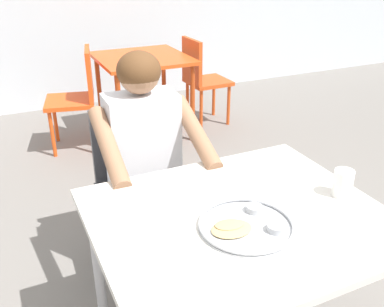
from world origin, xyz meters
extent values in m
cube|color=silver|center=(0.00, -0.01, 0.73)|extent=(1.03, 0.87, 0.03)
cylinder|color=#B2B2B7|center=(-0.46, 0.37, 0.36)|extent=(0.04, 0.04, 0.72)
cylinder|color=#B2B2B7|center=(0.46, 0.37, 0.36)|extent=(0.04, 0.04, 0.72)
cylinder|color=#B7BABF|center=(-0.02, -0.08, 0.75)|extent=(0.33, 0.33, 0.01)
torus|color=#B7BABF|center=(-0.02, -0.08, 0.76)|extent=(0.33, 0.33, 0.01)
cylinder|color=#B2B5BA|center=(0.05, -0.15, 0.76)|extent=(0.06, 0.06, 0.02)
cylinder|color=#9E4714|center=(0.05, -0.15, 0.77)|extent=(0.05, 0.05, 0.01)
cylinder|color=#B2B5BA|center=(0.05, -0.02, 0.76)|extent=(0.06, 0.06, 0.02)
cylinder|color=maroon|center=(0.05, -0.02, 0.77)|extent=(0.05, 0.05, 0.01)
ellipsoid|color=tan|center=(-0.08, -0.08, 0.76)|extent=(0.15, 0.12, 0.01)
ellipsoid|color=tan|center=(-0.08, -0.07, 0.76)|extent=(0.11, 0.08, 0.01)
cylinder|color=white|center=(0.42, -0.06, 0.80)|extent=(0.08, 0.08, 0.11)
cylinder|color=#593319|center=(0.42, -0.06, 0.83)|extent=(0.06, 0.06, 0.02)
cube|color=#3F3F44|center=(-0.11, 0.79, 0.41)|extent=(0.45, 0.44, 0.04)
cube|color=#3F3F44|center=(-0.10, 0.99, 0.64)|extent=(0.41, 0.05, 0.43)
cylinder|color=#3F3F44|center=(0.07, 0.62, 0.20)|extent=(0.03, 0.03, 0.39)
cylinder|color=#3F3F44|center=(-0.29, 0.63, 0.20)|extent=(0.03, 0.03, 0.39)
cylinder|color=#3F3F44|center=(0.07, 0.96, 0.20)|extent=(0.03, 0.03, 0.39)
cylinder|color=#3F3F44|center=(-0.28, 0.97, 0.20)|extent=(0.03, 0.03, 0.39)
cylinder|color=black|center=(0.03, 0.34, 0.22)|extent=(0.10, 0.10, 0.43)
cylinder|color=black|center=(0.04, 0.54, 0.47)|extent=(0.13, 0.40, 0.12)
cylinder|color=black|center=(-0.27, 0.35, 0.22)|extent=(0.10, 0.10, 0.43)
cylinder|color=black|center=(-0.26, 0.55, 0.47)|extent=(0.13, 0.40, 0.12)
cube|color=silver|center=(-0.11, 0.74, 0.73)|extent=(0.35, 0.21, 0.52)
cylinder|color=#996B4C|center=(0.09, 0.56, 0.83)|extent=(0.09, 0.46, 0.25)
cylinder|color=#996B4C|center=(-0.32, 0.57, 0.83)|extent=(0.09, 0.46, 0.25)
sphere|color=#996B4C|center=(-0.11, 0.74, 1.09)|extent=(0.19, 0.19, 0.19)
ellipsoid|color=brown|center=(-0.11, 0.74, 1.11)|extent=(0.21, 0.20, 0.18)
cube|color=#E04C19|center=(0.51, 2.54, 0.72)|extent=(0.79, 0.81, 0.03)
cylinder|color=#B33D14|center=(0.18, 2.20, 0.35)|extent=(0.04, 0.04, 0.71)
cylinder|color=#B33D14|center=(0.85, 2.20, 0.35)|extent=(0.04, 0.04, 0.71)
cylinder|color=#B33D14|center=(0.18, 2.89, 0.35)|extent=(0.04, 0.04, 0.71)
cylinder|color=#B33D14|center=(0.85, 2.89, 0.35)|extent=(0.04, 0.04, 0.71)
cube|color=#E54B18|center=(-0.17, 2.51, 0.43)|extent=(0.48, 0.49, 0.04)
cube|color=#E54B18|center=(0.01, 2.47, 0.66)|extent=(0.12, 0.39, 0.42)
cylinder|color=#E54B18|center=(-0.36, 2.38, 0.20)|extent=(0.03, 0.03, 0.41)
cylinder|color=#E54B18|center=(-0.29, 2.71, 0.20)|extent=(0.03, 0.03, 0.41)
cylinder|color=#E54B18|center=(-0.05, 2.31, 0.20)|extent=(0.03, 0.03, 0.41)
cylinder|color=#E54B18|center=(0.03, 2.63, 0.20)|extent=(0.03, 0.03, 0.41)
cube|color=#CB491A|center=(1.18, 2.55, 0.42)|extent=(0.39, 0.39, 0.04)
cube|color=#CB491A|center=(1.00, 2.55, 0.65)|extent=(0.04, 0.36, 0.41)
cylinder|color=#CB491A|center=(1.33, 2.70, 0.20)|extent=(0.03, 0.03, 0.40)
cylinder|color=#CB491A|center=(1.34, 2.40, 0.20)|extent=(0.03, 0.03, 0.40)
cylinder|color=#CB491A|center=(1.02, 2.70, 0.20)|extent=(0.03, 0.03, 0.40)
cylinder|color=#CB491A|center=(1.03, 2.39, 0.20)|extent=(0.03, 0.03, 0.40)
camera|label=1|loc=(-0.70, -1.10, 1.61)|focal=40.11mm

